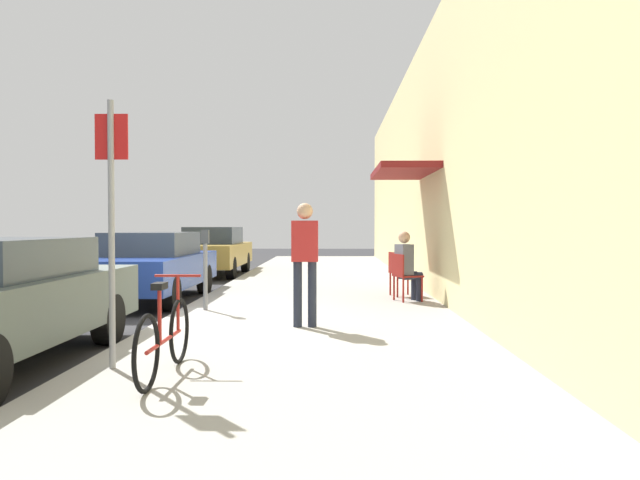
{
  "coord_description": "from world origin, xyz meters",
  "views": [
    {
      "loc": [
        2.53,
        -8.9,
        1.5
      ],
      "look_at": [
        2.25,
        5.37,
        1.17
      ],
      "focal_mm": 32.87,
      "sensor_mm": 36.0,
      "label": 1
    }
  ],
  "objects_px": {
    "bicycle_0": "(165,338)",
    "pedestrian_standing": "(305,254)",
    "parked_car_1": "(151,265)",
    "street_sign": "(112,212)",
    "cafe_chair_1": "(399,271)",
    "cafe_chair_0": "(404,274)",
    "parked_car_2": "(213,251)",
    "seated_patron_0": "(407,263)",
    "parking_meter": "(205,264)"
  },
  "relations": [
    {
      "from": "bicycle_0",
      "to": "cafe_chair_1",
      "type": "distance_m",
      "value": 6.87
    },
    {
      "from": "parked_car_1",
      "to": "seated_patron_0",
      "type": "xyz_separation_m",
      "value": [
        5.02,
        -0.83,
        0.1
      ]
    },
    {
      "from": "bicycle_0",
      "to": "cafe_chair_1",
      "type": "relative_size",
      "value": 1.97
    },
    {
      "from": "cafe_chair_1",
      "to": "pedestrian_standing",
      "type": "xyz_separation_m",
      "value": [
        -1.7,
        -3.57,
        0.5
      ]
    },
    {
      "from": "parked_car_1",
      "to": "parking_meter",
      "type": "distance_m",
      "value": 2.58
    },
    {
      "from": "bicycle_0",
      "to": "cafe_chair_1",
      "type": "height_order",
      "value": "bicycle_0"
    },
    {
      "from": "cafe_chair_1",
      "to": "bicycle_0",
      "type": "bearing_deg",
      "value": -114.68
    },
    {
      "from": "bicycle_0",
      "to": "seated_patron_0",
      "type": "distance_m",
      "value": 6.23
    },
    {
      "from": "cafe_chair_0",
      "to": "seated_patron_0",
      "type": "xyz_separation_m",
      "value": [
        0.06,
        0.02,
        0.19
      ]
    },
    {
      "from": "pedestrian_standing",
      "to": "parked_car_1",
      "type": "bearing_deg",
      "value": 131.84
    },
    {
      "from": "seated_patron_0",
      "to": "pedestrian_standing",
      "type": "distance_m",
      "value": 3.34
    },
    {
      "from": "cafe_chair_1",
      "to": "parked_car_2",
      "type": "bearing_deg",
      "value": 128.38
    },
    {
      "from": "parked_car_2",
      "to": "pedestrian_standing",
      "type": "bearing_deg",
      "value": -71.64
    },
    {
      "from": "parking_meter",
      "to": "cafe_chair_0",
      "type": "distance_m",
      "value": 3.64
    },
    {
      "from": "parked_car_2",
      "to": "seated_patron_0",
      "type": "relative_size",
      "value": 3.41
    },
    {
      "from": "parked_car_2",
      "to": "street_sign",
      "type": "height_order",
      "value": "street_sign"
    },
    {
      "from": "parked_car_1",
      "to": "cafe_chair_1",
      "type": "distance_m",
      "value": 4.97
    },
    {
      "from": "bicycle_0",
      "to": "cafe_chair_0",
      "type": "relative_size",
      "value": 1.97
    },
    {
      "from": "seated_patron_0",
      "to": "pedestrian_standing",
      "type": "relative_size",
      "value": 0.76
    },
    {
      "from": "parked_car_1",
      "to": "cafe_chair_1",
      "type": "relative_size",
      "value": 5.06
    },
    {
      "from": "bicycle_0",
      "to": "street_sign",
      "type": "bearing_deg",
      "value": 153.22
    },
    {
      "from": "parked_car_1",
      "to": "street_sign",
      "type": "relative_size",
      "value": 1.69
    },
    {
      "from": "parked_car_2",
      "to": "cafe_chair_1",
      "type": "height_order",
      "value": "parked_car_2"
    },
    {
      "from": "parking_meter",
      "to": "seated_patron_0",
      "type": "height_order",
      "value": "parking_meter"
    },
    {
      "from": "bicycle_0",
      "to": "pedestrian_standing",
      "type": "relative_size",
      "value": 1.01
    },
    {
      "from": "street_sign",
      "to": "cafe_chair_0",
      "type": "relative_size",
      "value": 2.99
    },
    {
      "from": "cafe_chair_0",
      "to": "cafe_chair_1",
      "type": "xyz_separation_m",
      "value": [
        -0.0,
        0.77,
        0.0
      ]
    },
    {
      "from": "cafe_chair_1",
      "to": "parked_car_1",
      "type": "bearing_deg",
      "value": 179.14
    },
    {
      "from": "parking_meter",
      "to": "cafe_chair_0",
      "type": "xyz_separation_m",
      "value": [
        3.42,
        1.21,
        -0.26
      ]
    },
    {
      "from": "parked_car_2",
      "to": "parking_meter",
      "type": "bearing_deg",
      "value": -79.36
    },
    {
      "from": "parked_car_2",
      "to": "street_sign",
      "type": "distance_m",
      "value": 12.33
    },
    {
      "from": "parking_meter",
      "to": "parked_car_2",
      "type": "bearing_deg",
      "value": 100.64
    },
    {
      "from": "street_sign",
      "to": "bicycle_0",
      "type": "bearing_deg",
      "value": -26.78
    },
    {
      "from": "parked_car_1",
      "to": "seated_patron_0",
      "type": "relative_size",
      "value": 3.41
    },
    {
      "from": "parked_car_2",
      "to": "street_sign",
      "type": "relative_size",
      "value": 1.69
    },
    {
      "from": "parked_car_2",
      "to": "seated_patron_0",
      "type": "distance_m",
      "value": 8.63
    },
    {
      "from": "parked_car_2",
      "to": "street_sign",
      "type": "xyz_separation_m",
      "value": [
        1.5,
        -12.21,
        0.88
      ]
    },
    {
      "from": "parked_car_2",
      "to": "bicycle_0",
      "type": "distance_m",
      "value": 12.69
    },
    {
      "from": "cafe_chair_0",
      "to": "cafe_chair_1",
      "type": "distance_m",
      "value": 0.77
    },
    {
      "from": "street_sign",
      "to": "seated_patron_0",
      "type": "bearing_deg",
      "value": 55.82
    },
    {
      "from": "parked_car_1",
      "to": "parked_car_2",
      "type": "relative_size",
      "value": 1.0
    },
    {
      "from": "parking_meter",
      "to": "cafe_chair_0",
      "type": "bearing_deg",
      "value": 19.49
    },
    {
      "from": "cafe_chair_0",
      "to": "cafe_chair_1",
      "type": "bearing_deg",
      "value": 90.14
    },
    {
      "from": "parked_car_2",
      "to": "pedestrian_standing",
      "type": "distance_m",
      "value": 10.38
    },
    {
      "from": "parked_car_2",
      "to": "cafe_chair_1",
      "type": "xyz_separation_m",
      "value": [
        4.97,
        -6.27,
        -0.13
      ]
    },
    {
      "from": "parked_car_1",
      "to": "cafe_chair_1",
      "type": "bearing_deg",
      "value": -0.86
    },
    {
      "from": "pedestrian_standing",
      "to": "seated_patron_0",
      "type": "bearing_deg",
      "value": 58.09
    },
    {
      "from": "parked_car_1",
      "to": "street_sign",
      "type": "bearing_deg",
      "value": -76.0
    },
    {
      "from": "bicycle_0",
      "to": "cafe_chair_0",
      "type": "height_order",
      "value": "bicycle_0"
    },
    {
      "from": "street_sign",
      "to": "pedestrian_standing",
      "type": "relative_size",
      "value": 1.53
    }
  ]
}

